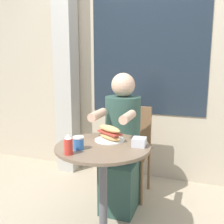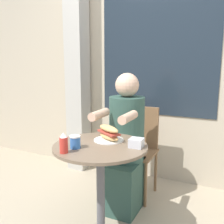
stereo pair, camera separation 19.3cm
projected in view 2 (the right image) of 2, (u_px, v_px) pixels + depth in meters
name	position (u px, v px, depth m)	size (l,w,h in m)	color
storefront_wall	(156.00, 53.00, 2.82)	(8.00, 0.09, 2.80)	#B7A88E
lattice_pillar	(78.00, 71.00, 3.09)	(0.22, 0.22, 2.40)	#B2ADA3
cafe_table	(101.00, 173.00, 1.85)	(0.66, 0.66, 0.75)	brown
diner_chair	(138.00, 142.00, 2.61)	(0.38, 0.38, 0.87)	brown
seated_diner	(125.00, 151.00, 2.30)	(0.32, 0.56, 1.22)	#2D4C42
sandwich_on_plate	(109.00, 134.00, 1.90)	(0.23, 0.22, 0.11)	white
drink_cup	(75.00, 142.00, 1.74)	(0.07, 0.07, 0.09)	#336BB7
napkin_box	(136.00, 143.00, 1.76)	(0.09, 0.09, 0.06)	silver
condiment_bottle	(64.00, 143.00, 1.64)	(0.05, 0.05, 0.13)	red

